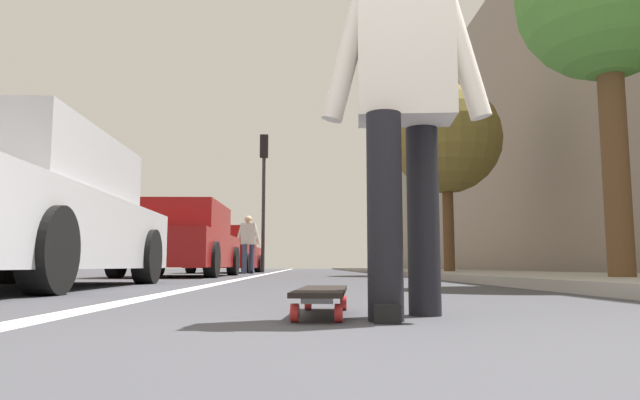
{
  "coord_description": "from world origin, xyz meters",
  "views": [
    {
      "loc": [
        -1.17,
        0.13,
        0.21
      ],
      "look_at": [
        8.03,
        -0.11,
        1.28
      ],
      "focal_mm": 32.23,
      "sensor_mm": 36.0,
      "label": 1
    }
  ],
  "objects": [
    {
      "name": "parked_car_mid",
      "position": [
        10.81,
        2.69,
        0.72
      ],
      "size": [
        4.56,
        2.0,
        1.49
      ],
      "color": "maroon",
      "rests_on": "ground"
    },
    {
      "name": "building_facade",
      "position": [
        22.0,
        -6.29,
        4.4
      ],
      "size": [
        40.0,
        1.2,
        8.8
      ],
      "primitive_type": "cube",
      "color": "gray",
      "rests_on": "ground"
    },
    {
      "name": "ground_plane",
      "position": [
        10.0,
        0.0,
        0.0
      ],
      "size": [
        80.0,
        80.0,
        0.0
      ],
      "primitive_type": "plane",
      "color": "#38383D"
    },
    {
      "name": "street_tree_mid",
      "position": [
        11.81,
        -3.14,
        3.14
      ],
      "size": [
        2.54,
        2.54,
        4.43
      ],
      "color": "brown",
      "rests_on": "ground"
    },
    {
      "name": "sidewalk_curb",
      "position": [
        18.0,
        -3.54,
        0.05
      ],
      "size": [
        52.0,
        3.2,
        0.1
      ],
      "primitive_type": "cube",
      "color": "#9E9B93",
      "rests_on": "ground"
    },
    {
      "name": "traffic_light",
      "position": [
        18.62,
        1.58,
        3.28
      ],
      "size": [
        0.33,
        0.28,
        4.79
      ],
      "color": "#2D2D2D",
      "rests_on": "ground"
    },
    {
      "name": "parked_car_near",
      "position": [
        4.42,
        2.87,
        0.72
      ],
      "size": [
        4.55,
        1.97,
        1.49
      ],
      "color": "#B7B7BC",
      "rests_on": "ground"
    },
    {
      "name": "lane_stripe_white",
      "position": [
        20.0,
        1.18,
        0.0
      ],
      "size": [
        52.0,
        0.16,
        0.01
      ],
      "primitive_type": "cube",
      "color": "silver",
      "rests_on": "ground"
    },
    {
      "name": "parked_car_far",
      "position": [
        17.67,
        2.68,
        0.69
      ],
      "size": [
        4.64,
        2.05,
        1.46
      ],
      "color": "maroon",
      "rests_on": "ground"
    },
    {
      "name": "skateboard",
      "position": [
        1.33,
        0.05,
        0.09
      ],
      "size": [
        0.85,
        0.27,
        0.11
      ],
      "color": "red",
      "rests_on": "ground"
    },
    {
      "name": "pedestrian_distant",
      "position": [
        15.46,
        1.78,
        0.95
      ],
      "size": [
        0.47,
        0.73,
        1.67
      ],
      "color": "#384260",
      "rests_on": "ground"
    },
    {
      "name": "skater_person",
      "position": [
        1.19,
        -0.29,
        0.94
      ],
      "size": [
        0.45,
        0.72,
        1.64
      ],
      "color": "black",
      "rests_on": "ground"
    }
  ]
}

